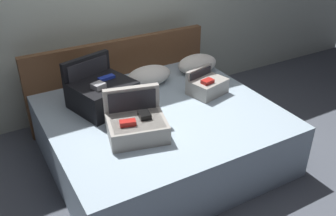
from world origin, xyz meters
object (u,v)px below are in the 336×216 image
(hard_case_large, at_px, (102,92))
(pillow_center_head, at_px, (149,76))
(hard_case_small, at_px, (207,85))
(pillow_near_headboard, at_px, (197,64))
(bed, at_px, (161,135))
(hard_case_medium, at_px, (136,123))

(hard_case_large, distance_m, pillow_center_head, 0.62)
(pillow_center_head, bearing_deg, hard_case_large, -161.42)
(hard_case_large, bearing_deg, hard_case_small, -30.65)
(pillow_near_headboard, bearing_deg, hard_case_large, -170.10)
(hard_case_large, height_order, pillow_center_head, hard_case_large)
(hard_case_large, bearing_deg, pillow_center_head, 2.35)
(bed, relative_size, hard_case_medium, 3.67)
(hard_case_small, bearing_deg, pillow_center_head, 118.38)
(hard_case_large, xyz_separation_m, pillow_near_headboard, (1.19, 0.21, -0.05))
(hard_case_large, height_order, hard_case_small, hard_case_large)
(hard_case_large, height_order, pillow_near_headboard, hard_case_large)
(hard_case_large, height_order, hard_case_medium, hard_case_large)
(hard_case_small, xyz_separation_m, pillow_center_head, (-0.42, 0.45, 0.01))
(hard_case_large, relative_size, pillow_center_head, 1.27)
(bed, bearing_deg, pillow_center_head, 74.03)
(bed, height_order, hard_case_medium, hard_case_medium)
(pillow_near_headboard, bearing_deg, bed, -144.13)
(bed, xyz_separation_m, hard_case_large, (-0.43, 0.34, 0.41))
(bed, distance_m, pillow_center_head, 0.67)
(pillow_near_headboard, relative_size, pillow_center_head, 0.93)
(bed, distance_m, hard_case_small, 0.68)
(hard_case_small, bearing_deg, bed, 174.18)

